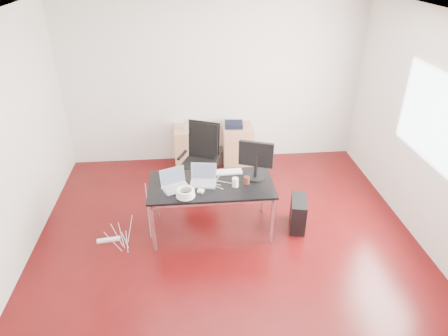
{
  "coord_description": "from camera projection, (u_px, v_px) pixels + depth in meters",
  "views": [
    {
      "loc": [
        -0.42,
        -4.0,
        3.42
      ],
      "look_at": [
        0.0,
        0.55,
        0.85
      ],
      "focal_mm": 32.0,
      "sensor_mm": 36.0,
      "label": 1
    }
  ],
  "objects": [
    {
      "name": "cable_coil",
      "position": [
        185.0,
        193.0,
        4.84
      ],
      "size": [
        0.24,
        0.24,
        0.11
      ],
      "rotation": [
        0.0,
        0.0,
        -0.1
      ],
      "color": "white",
      "rests_on": "desk"
    },
    {
      "name": "filing_cabinet_right",
      "position": [
        237.0,
        145.0,
        6.98
      ],
      "size": [
        0.5,
        0.5,
        0.7
      ],
      "primitive_type": "cube",
      "color": "#AC7856",
      "rests_on": "ground"
    },
    {
      "name": "laptop_left",
      "position": [
        175.0,
        184.0,
        5.02
      ],
      "size": [
        0.4,
        0.36,
        0.23
      ],
      "rotation": [
        0.0,
        0.0,
        0.41
      ],
      "color": "silver",
      "rests_on": "desk"
    },
    {
      "name": "keyboard",
      "position": [
        226.0,
        172.0,
        5.37
      ],
      "size": [
        0.45,
        0.16,
        0.02
      ],
      "primitive_type": "cube",
      "rotation": [
        0.0,
        0.0,
        0.04
      ],
      "color": "white",
      "rests_on": "desk"
    },
    {
      "name": "filing_cabinet_left",
      "position": [
        190.0,
        147.0,
        6.91
      ],
      "size": [
        0.5,
        0.5,
        0.7
      ],
      "primitive_type": "cube",
      "color": "#AC7856",
      "rests_on": "ground"
    },
    {
      "name": "pc_tower",
      "position": [
        298.0,
        213.0,
        5.43
      ],
      "size": [
        0.3,
        0.48,
        0.44
      ],
      "primitive_type": "cube",
      "rotation": [
        0.0,
        0.0,
        -0.23
      ],
      "color": "black",
      "rests_on": "ground"
    },
    {
      "name": "monitor",
      "position": [
        256.0,
        158.0,
        5.14
      ],
      "size": [
        0.44,
        0.26,
        0.51
      ],
      "rotation": [
        0.0,
        0.0,
        -0.36
      ],
      "color": "black",
      "rests_on": "desk"
    },
    {
      "name": "room_shell",
      "position": [
        232.0,
        149.0,
        4.5
      ],
      "size": [
        5.0,
        5.0,
        5.0
      ],
      "color": "#3D0708",
      "rests_on": "ground"
    },
    {
      "name": "wastebasket",
      "position": [
        220.0,
        156.0,
        7.07
      ],
      "size": [
        0.24,
        0.24,
        0.28
      ],
      "primitive_type": "cylinder",
      "rotation": [
        0.0,
        0.0,
        0.01
      ],
      "color": "black",
      "rests_on": "ground"
    },
    {
      "name": "cup_brown",
      "position": [
        247.0,
        180.0,
        5.11
      ],
      "size": [
        0.09,
        0.09,
        0.1
      ],
      "primitive_type": "cylinder",
      "rotation": [
        0.0,
        0.0,
        0.15
      ],
      "color": "#50231B",
      "rests_on": "desk"
    },
    {
      "name": "cup_white",
      "position": [
        235.0,
        182.0,
        5.04
      ],
      "size": [
        0.1,
        0.1,
        0.12
      ],
      "primitive_type": "cylinder",
      "rotation": [
        0.0,
        0.0,
        0.35
      ],
      "color": "white",
      "rests_on": "desk"
    },
    {
      "name": "speaker",
      "position": [
        187.0,
        125.0,
        6.66
      ],
      "size": [
        0.09,
        0.09,
        0.18
      ],
      "primitive_type": "cube",
      "rotation": [
        0.0,
        0.0,
        -0.06
      ],
      "color": "#9E9E9E",
      "rests_on": "filing_cabinet_left"
    },
    {
      "name": "navy_garment",
      "position": [
        234.0,
        125.0,
        6.77
      ],
      "size": [
        0.32,
        0.26,
        0.09
      ],
      "primitive_type": "cube",
      "rotation": [
        0.0,
        0.0,
        -0.08
      ],
      "color": "black",
      "rests_on": "filing_cabinet_right"
    },
    {
      "name": "power_adapter",
      "position": [
        201.0,
        191.0,
        4.95
      ],
      "size": [
        0.09,
        0.09,
        0.03
      ],
      "primitive_type": "cube",
      "rotation": [
        0.0,
        0.0,
        -0.42
      ],
      "color": "white",
      "rests_on": "desk"
    },
    {
      "name": "power_strip",
      "position": [
        109.0,
        240.0,
        5.26
      ],
      "size": [
        0.31,
        0.1,
        0.04
      ],
      "primitive_type": "cube",
      "rotation": [
        0.0,
        0.0,
        0.13
      ],
      "color": "white",
      "rests_on": "ground"
    },
    {
      "name": "desk",
      "position": [
        211.0,
        187.0,
        5.15
      ],
      "size": [
        1.6,
        0.8,
        0.73
      ],
      "color": "black",
      "rests_on": "ground"
    },
    {
      "name": "laptop_right",
      "position": [
        203.0,
        179.0,
        5.13
      ],
      "size": [
        0.37,
        0.3,
        0.23
      ],
      "rotation": [
        0.0,
        0.0,
        -0.16
      ],
      "color": "silver",
      "rests_on": "desk"
    },
    {
      "name": "office_chair",
      "position": [
        201.0,
        156.0,
        6.07
      ],
      "size": [
        0.63,
        0.64,
        1.08
      ],
      "rotation": [
        0.0,
        0.0,
        -0.41
      ],
      "color": "black",
      "rests_on": "ground"
    }
  ]
}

